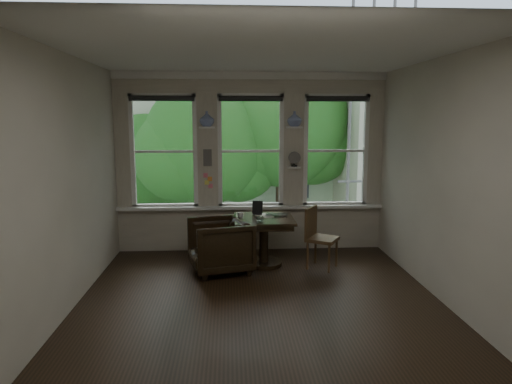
{
  "coord_description": "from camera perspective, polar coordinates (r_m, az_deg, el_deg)",
  "views": [
    {
      "loc": [
        -0.37,
        -5.46,
        2.25
      ],
      "look_at": [
        0.01,
        0.9,
        1.22
      ],
      "focal_mm": 32.0,
      "sensor_mm": 36.0,
      "label": 1
    }
  ],
  "objects": [
    {
      "name": "window_center",
      "position": [
        7.74,
        -0.67,
        5.13
      ],
      "size": [
        1.1,
        0.12,
        1.9
      ],
      "primitive_type": null,
      "color": "white",
      "rests_on": "ground"
    },
    {
      "name": "table",
      "position": [
        7.05,
        0.98,
        -6.21
      ],
      "size": [
        0.9,
        0.9,
        0.75
      ],
      "primitive_type": null,
      "color": "black",
      "rests_on": "ground"
    },
    {
      "name": "drinking_glass",
      "position": [
        6.64,
        0.52,
        -3.46
      ],
      "size": [
        0.14,
        0.14,
        0.09
      ],
      "primitive_type": "imported",
      "rotation": [
        0.0,
        0.0,
        0.33
      ],
      "color": "white",
      "rests_on": "table"
    },
    {
      "name": "papers",
      "position": [
        7.1,
        0.98,
        -2.98
      ],
      "size": [
        0.31,
        0.36,
        0.0
      ],
      "primitive_type": "cube",
      "rotation": [
        0.0,
        0.0,
        0.35
      ],
      "color": "silver",
      "rests_on": "table"
    },
    {
      "name": "wall_left",
      "position": [
        5.82,
        -22.23,
        1.13
      ],
      "size": [
        0.0,
        4.5,
        4.5
      ],
      "primitive_type": "plane",
      "rotation": [
        1.57,
        0.0,
        1.57
      ],
      "color": "beige",
      "rests_on": "ground"
    },
    {
      "name": "wall_back",
      "position": [
        7.76,
        -0.67,
        3.66
      ],
      "size": [
        4.5,
        0.0,
        4.5
      ],
      "primitive_type": "plane",
      "rotation": [
        1.57,
        0.0,
        0.0
      ],
      "color": "beige",
      "rests_on": "ground"
    },
    {
      "name": "window_left",
      "position": [
        7.81,
        -11.41,
        4.99
      ],
      "size": [
        1.1,
        0.12,
        1.9
      ],
      "primitive_type": null,
      "color": "white",
      "rests_on": "ground"
    },
    {
      "name": "ground",
      "position": [
        5.92,
        0.43,
        -13.14
      ],
      "size": [
        4.5,
        4.5,
        0.0
      ],
      "primitive_type": "plane",
      "color": "black",
      "rests_on": "ground"
    },
    {
      "name": "ceiling",
      "position": [
        5.52,
        0.46,
        17.02
      ],
      "size": [
        4.5,
        4.5,
        0.0
      ],
      "primitive_type": "plane",
      "rotation": [
        3.14,
        0.0,
        0.0
      ],
      "color": "silver",
      "rests_on": "ground"
    },
    {
      "name": "vase_right",
      "position": [
        7.69,
        4.83,
        9.1
      ],
      "size": [
        0.24,
        0.24,
        0.25
      ],
      "primitive_type": "imported",
      "color": "silver",
      "rests_on": "shelf_right"
    },
    {
      "name": "side_chair_right",
      "position": [
        6.97,
        8.3,
        -5.76
      ],
      "size": [
        0.58,
        0.58,
        0.92
      ],
      "primitive_type": null,
      "rotation": [
        0.0,
        0.0,
        1.02
      ],
      "color": "#432918",
      "rests_on": "ground"
    },
    {
      "name": "wall_right",
      "position": [
        6.1,
        22.04,
        1.48
      ],
      "size": [
        0.0,
        4.5,
        4.5
      ],
      "primitive_type": "plane",
      "rotation": [
        1.57,
        0.0,
        -1.57
      ],
      "color": "beige",
      "rests_on": "ground"
    },
    {
      "name": "tablet",
      "position": [
        7.15,
        0.18,
        -2.0
      ],
      "size": [
        0.17,
        0.11,
        0.22
      ],
      "primitive_type": "cube",
      "rotation": [
        -0.26,
        0.0,
        -0.24
      ],
      "color": "black",
      "rests_on": "table"
    },
    {
      "name": "intercom",
      "position": [
        7.68,
        -6.07,
        4.3
      ],
      "size": [
        0.14,
        0.06,
        0.28
      ],
      "primitive_type": "cube",
      "color": "#59544F",
      "rests_on": "ground"
    },
    {
      "name": "shelf_left",
      "position": [
        7.62,
        -6.15,
        8.03
      ],
      "size": [
        0.26,
        0.16,
        0.03
      ],
      "primitive_type": "cube",
      "color": "white",
      "rests_on": "ground"
    },
    {
      "name": "window_right",
      "position": [
        7.94,
        9.88,
        5.1
      ],
      "size": [
        1.1,
        0.12,
        1.9
      ],
      "primitive_type": null,
      "color": "white",
      "rests_on": "ground"
    },
    {
      "name": "vase_left",
      "position": [
        7.62,
        -6.17,
        9.07
      ],
      "size": [
        0.24,
        0.24,
        0.25
      ],
      "primitive_type": "imported",
      "color": "silver",
      "rests_on": "shelf_left"
    },
    {
      "name": "sticky_notes",
      "position": [
        7.72,
        -6.03,
        1.71
      ],
      "size": [
        0.16,
        0.01,
        0.24
      ],
      "primitive_type": null,
      "color": "pink",
      "rests_on": "ground"
    },
    {
      "name": "shelf_right",
      "position": [
        7.69,
        4.82,
        8.06
      ],
      "size": [
        0.26,
        0.16,
        0.03
      ],
      "primitive_type": "cube",
      "color": "white",
      "rests_on": "ground"
    },
    {
      "name": "laptop",
      "position": [
        7.05,
        2.58,
        -2.98
      ],
      "size": [
        0.34,
        0.23,
        0.03
      ],
      "primitive_type": "imported",
      "rotation": [
        0.0,
        0.0,
        -0.05
      ],
      "color": "black",
      "rests_on": "table"
    },
    {
      "name": "cushion_red",
      "position": [
        6.77,
        -4.53,
        -6.23
      ],
      "size": [
        0.45,
        0.45,
        0.06
      ],
      "primitive_type": "cube",
      "color": "maroon",
      "rests_on": "armchair_left"
    },
    {
      "name": "armchair_left",
      "position": [
        6.79,
        -4.52,
        -6.68
      ],
      "size": [
        1.05,
        1.03,
        0.79
      ],
      "primitive_type": "imported",
      "rotation": [
        0.0,
        0.0,
        -1.32
      ],
      "color": "black",
      "rests_on": "ground"
    },
    {
      "name": "wall_front",
      "position": [
        3.32,
        3.05,
        -3.86
      ],
      "size": [
        4.5,
        0.0,
        4.5
      ],
      "primitive_type": "plane",
      "rotation": [
        -1.57,
        0.0,
        0.0
      ],
      "color": "beige",
      "rests_on": "ground"
    },
    {
      "name": "mug",
      "position": [
        6.92,
        -1.93,
        -2.93
      ],
      "size": [
        0.11,
        0.11,
        0.09
      ],
      "primitive_type": "imported",
      "rotation": [
        0.0,
        0.0,
        -0.11
      ],
      "color": "white",
      "rests_on": "table"
    },
    {
      "name": "desk_fan",
      "position": [
        7.7,
        4.78,
        3.81
      ],
      "size": [
        0.2,
        0.2,
        0.24
      ],
      "primitive_type": null,
      "color": "#59544F",
      "rests_on": "ground"
    }
  ]
}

